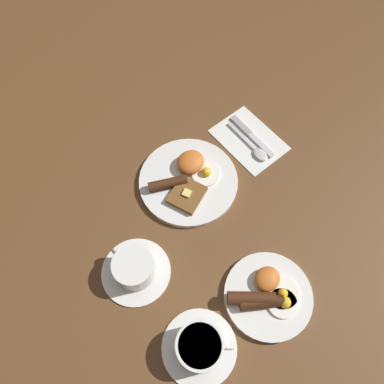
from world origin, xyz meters
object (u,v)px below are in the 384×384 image
breakfast_plate_near (188,179)px  breakfast_plate_far (267,295)px  teacup_near (134,269)px  spoon (256,150)px  teacup_far (200,347)px  knife (250,134)px

breakfast_plate_near → breakfast_plate_far: (0.07, 0.34, 0.00)m
teacup_near → spoon: 0.45m
breakfast_plate_far → teacup_far: teacup_far is taller
spoon → knife: bearing=155.3°
teacup_near → spoon: (-0.45, -0.03, -0.02)m
breakfast_plate_far → breakfast_plate_near: bearing=-102.5°
breakfast_plate_far → teacup_near: bearing=-54.2°
knife → spoon: bearing=-24.5°
teacup_far → breakfast_plate_far: bearing=171.8°
breakfast_plate_near → spoon: breakfast_plate_near is taller
teacup_near → teacup_far: same height
breakfast_plate_near → knife: bearing=177.4°
knife → teacup_near: bearing=-74.7°
spoon → breakfast_plate_far: bearing=-38.7°
teacup_far → spoon: bearing=-151.2°
breakfast_plate_far → spoon: size_ratio=1.24×
knife → spoon: (0.03, 0.05, 0.00)m
spoon → teacup_near: bearing=-80.5°
teacup_far → teacup_near: bearing=-91.8°
breakfast_plate_near → spoon: (-0.20, 0.06, -0.00)m
knife → breakfast_plate_near: bearing=-86.7°
breakfast_plate_near → spoon: bearing=163.2°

